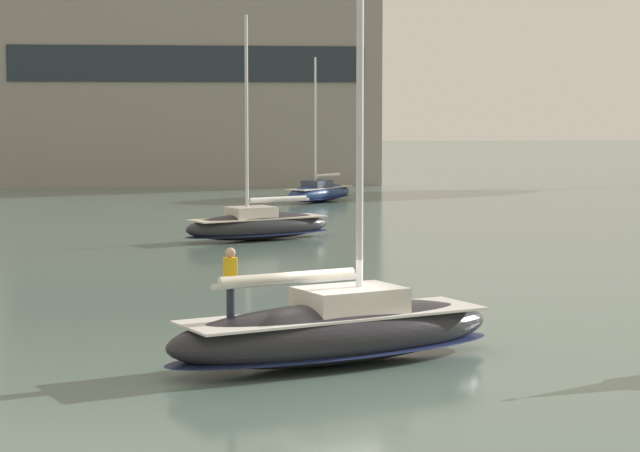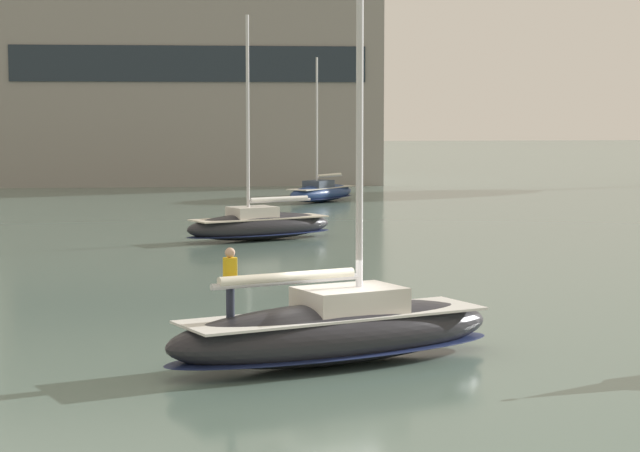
% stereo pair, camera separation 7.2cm
% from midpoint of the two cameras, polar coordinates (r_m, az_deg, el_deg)
% --- Properties ---
extents(ground_plane, '(400.00, 400.00, 0.00)m').
position_cam_midpoint_polar(ground_plane, '(30.64, 0.72, -6.29)').
color(ground_plane, slate).
extents(waterfront_building, '(31.84, 16.01, 18.18)m').
position_cam_midpoint_polar(waterfront_building, '(105.52, -6.00, 6.99)').
color(waterfront_building, gray).
rests_on(waterfront_building, ground).
extents(sailboat_main, '(9.18, 5.71, 12.25)m').
position_cam_midpoint_polar(sailboat_main, '(30.49, 0.75, -4.75)').
color(sailboat_main, '#232328').
rests_on(sailboat_main, ground).
extents(sailboat_moored_mid_channel, '(7.81, 5.20, 10.50)m').
position_cam_midpoint_polar(sailboat_moored_mid_channel, '(58.83, -2.76, 0.06)').
color(sailboat_moored_mid_channel, '#232328').
rests_on(sailboat_moored_mid_channel, ground).
extents(sailboat_moored_far_slip, '(5.88, 6.54, 9.49)m').
position_cam_midpoint_polar(sailboat_moored_far_slip, '(82.53, 0.08, 1.57)').
color(sailboat_moored_far_slip, navy).
rests_on(sailboat_moored_far_slip, ground).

